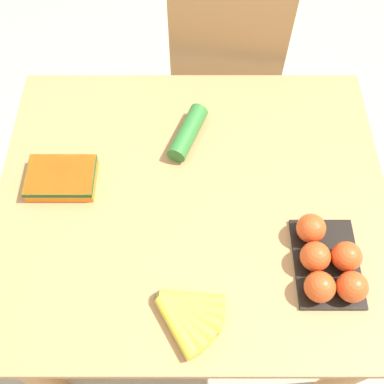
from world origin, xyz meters
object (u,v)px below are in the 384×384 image
(chair, at_px, (225,81))
(banana_bunch, at_px, (186,313))
(tomato_pack, at_px, (328,263))
(cucumber_near, at_px, (188,132))
(carrot_bag, at_px, (61,177))

(chair, xyz_separation_m, banana_bunch, (-0.14, -0.99, 0.26))
(tomato_pack, relative_size, cucumber_near, 1.25)
(carrot_bag, distance_m, cucumber_near, 0.38)
(chair, bearing_deg, banana_bunch, 86.65)
(banana_bunch, bearing_deg, tomato_pack, 18.97)
(chair, distance_m, cucumber_near, 0.55)
(chair, distance_m, carrot_bag, 0.83)
(chair, relative_size, carrot_bag, 5.45)
(chair, distance_m, tomato_pack, 0.94)
(tomato_pack, distance_m, carrot_bag, 0.73)
(tomato_pack, bearing_deg, banana_bunch, -161.03)
(chair, bearing_deg, tomato_pack, 107.87)
(banana_bunch, xyz_separation_m, cucumber_near, (0.00, 0.52, 0.01))
(carrot_bag, relative_size, cucumber_near, 0.98)
(chair, height_order, tomato_pack, chair)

